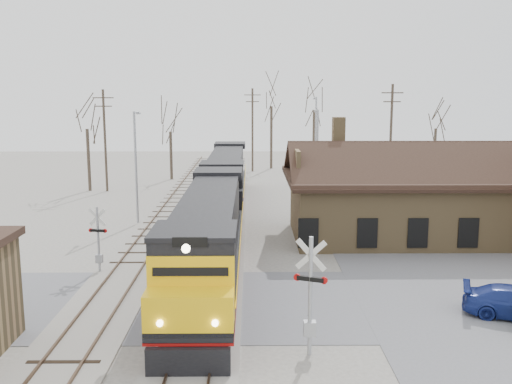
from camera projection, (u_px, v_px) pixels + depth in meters
ground at (205, 303)px, 26.00m from camera, size 140.00×140.00×0.00m
road at (205, 303)px, 25.99m from camera, size 60.00×9.00×0.03m
track_main at (222, 226)px, 40.77m from camera, size 3.40×90.00×0.24m
track_siding at (159, 227)px, 40.73m from camera, size 3.40×90.00×0.24m
depot at (401, 202)px, 37.52m from camera, size 15.20×9.31×7.90m
locomotive_lead at (208, 238)px, 28.21m from camera, size 3.07×20.58×4.57m
locomotive_trailing at (226, 177)px, 48.76m from camera, size 3.07×20.58×4.32m
crossbuck_near at (310, 301)px, 20.55m from camera, size 1.20×0.55×4.44m
crossbuck_far at (98, 242)px, 30.05m from camera, size 1.02×0.30×3.60m
streetlight_a at (136, 161)px, 41.22m from camera, size 0.25×2.04×8.20m
streetlight_b at (317, 152)px, 48.36m from camera, size 0.25×2.04×8.14m
streetlight_c at (315, 137)px, 57.97m from camera, size 0.25×2.04×9.14m
utility_pole_a at (105, 139)px, 55.15m from camera, size 2.00×0.24×9.87m
utility_pole_b at (252, 128)px, 69.44m from camera, size 2.00×0.24×10.11m
utility_pole_c at (391, 138)px, 52.51m from camera, size 2.00×0.24×10.33m
tree_a at (87, 119)px, 55.08m from camera, size 4.05×4.05×9.93m
tree_b at (170, 124)px, 62.76m from camera, size 3.55×3.55×8.70m
tree_c at (271, 96)px, 71.54m from camera, size 5.27×5.27×12.90m
tree_d at (314, 99)px, 66.71m from camera, size 5.04×5.04×12.35m
tree_e at (436, 120)px, 63.34m from camera, size 3.76×3.76×9.20m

